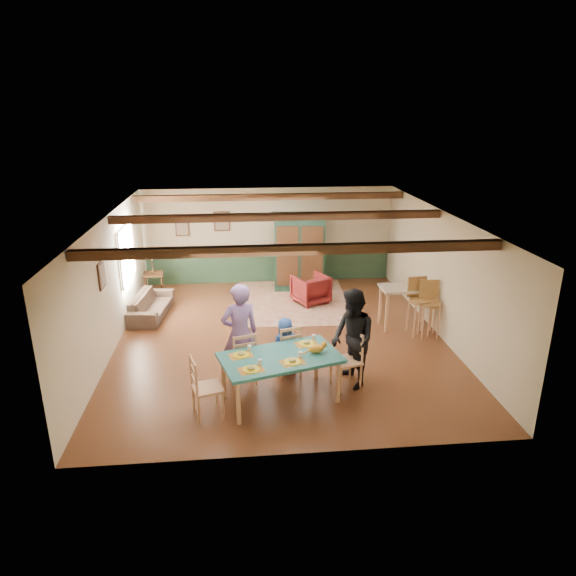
{
  "coord_description": "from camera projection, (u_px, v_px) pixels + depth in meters",
  "views": [
    {
      "loc": [
        -0.85,
        -10.21,
        4.72
      ],
      "look_at": [
        0.16,
        0.03,
        1.15
      ],
      "focal_mm": 32.0,
      "sensor_mm": 36.0,
      "label": 1
    }
  ],
  "objects": [
    {
      "name": "floor",
      "position": [
        281.0,
        338.0,
        11.22
      ],
      "size": [
        8.0,
        8.0,
        0.0
      ],
      "primitive_type": "plane",
      "color": "#4F2716",
      "rests_on": "ground"
    },
    {
      "name": "wall_back",
      "position": [
        269.0,
        236.0,
        14.54
      ],
      "size": [
        7.0,
        0.02,
        2.7
      ],
      "primitive_type": "cube",
      "color": "beige",
      "rests_on": "floor"
    },
    {
      "name": "wall_left",
      "position": [
        110.0,
        285.0,
        10.46
      ],
      "size": [
        0.02,
        8.0,
        2.7
      ],
      "primitive_type": "cube",
      "color": "beige",
      "rests_on": "floor"
    },
    {
      "name": "wall_right",
      "position": [
        441.0,
        275.0,
        11.1
      ],
      "size": [
        0.02,
        8.0,
        2.7
      ],
      "primitive_type": "cube",
      "color": "beige",
      "rests_on": "floor"
    },
    {
      "name": "ceiling",
      "position": [
        280.0,
        216.0,
        10.34
      ],
      "size": [
        7.0,
        8.0,
        0.02
      ],
      "primitive_type": "cube",
      "color": "beige",
      "rests_on": "wall_back"
    },
    {
      "name": "wainscot_back",
      "position": [
        269.0,
        266.0,
        14.82
      ],
      "size": [
        6.95,
        0.03,
        0.9
      ],
      "primitive_type": "cube",
      "color": "#213D28",
      "rests_on": "floor"
    },
    {
      "name": "ceiling_beam_front",
      "position": [
        292.0,
        250.0,
        8.2
      ],
      "size": [
        6.95,
        0.16,
        0.16
      ],
      "primitive_type": "cube",
      "color": "#331D0E",
      "rests_on": "ceiling"
    },
    {
      "name": "ceiling_beam_mid",
      "position": [
        279.0,
        217.0,
        10.74
      ],
      "size": [
        6.95,
        0.16,
        0.16
      ],
      "primitive_type": "cube",
      "color": "#331D0E",
      "rests_on": "ceiling"
    },
    {
      "name": "ceiling_beam_back",
      "position": [
        271.0,
        197.0,
        13.19
      ],
      "size": [
        6.95,
        0.16,
        0.16
      ],
      "primitive_type": "cube",
      "color": "#331D0E",
      "rests_on": "ceiling"
    },
    {
      "name": "window_left",
      "position": [
        127.0,
        253.0,
        11.99
      ],
      "size": [
        0.06,
        1.6,
        1.3
      ],
      "primitive_type": null,
      "color": "white",
      "rests_on": "wall_left"
    },
    {
      "name": "picture_left_wall",
      "position": [
        102.0,
        275.0,
        9.76
      ],
      "size": [
        0.04,
        0.42,
        0.52
      ],
      "primitive_type": null,
      "color": "tan",
      "rests_on": "wall_left"
    },
    {
      "name": "picture_back_a",
      "position": [
        222.0,
        221.0,
        14.24
      ],
      "size": [
        0.45,
        0.04,
        0.55
      ],
      "primitive_type": null,
      "color": "tan",
      "rests_on": "wall_back"
    },
    {
      "name": "picture_back_b",
      "position": [
        182.0,
        227.0,
        14.19
      ],
      "size": [
        0.38,
        0.04,
        0.48
      ],
      "primitive_type": null,
      "color": "tan",
      "rests_on": "wall_back"
    },
    {
      "name": "dining_table",
      "position": [
        280.0,
        378.0,
        8.72
      ],
      "size": [
        2.2,
        1.6,
        0.82
      ],
      "primitive_type": null,
      "rotation": [
        0.0,
        0.0,
        0.28
      ],
      "color": "#1F625F",
      "rests_on": "floor"
    },
    {
      "name": "dining_chair_far_left",
      "position": [
        242.0,
        357.0,
        9.22
      ],
      "size": [
        0.58,
        0.59,
        1.04
      ],
      "primitive_type": null,
      "rotation": [
        0.0,
        0.0,
        3.43
      ],
      "color": "tan",
      "rests_on": "floor"
    },
    {
      "name": "dining_chair_far_right",
      "position": [
        287.0,
        349.0,
        9.53
      ],
      "size": [
        0.58,
        0.59,
        1.04
      ],
      "primitive_type": null,
      "rotation": [
        0.0,
        0.0,
        3.43
      ],
      "color": "tan",
      "rests_on": "floor"
    },
    {
      "name": "dining_chair_end_left",
      "position": [
        207.0,
        387.0,
        8.24
      ],
      "size": [
        0.59,
        0.58,
        1.04
      ],
      "primitive_type": null,
      "rotation": [
        0.0,
        0.0,
        1.85
      ],
      "color": "tan",
      "rests_on": "floor"
    },
    {
      "name": "dining_chair_end_right",
      "position": [
        346.0,
        360.0,
        9.13
      ],
      "size": [
        0.59,
        0.58,
        1.04
      ],
      "primitive_type": null,
      "rotation": [
        0.0,
        0.0,
        -1.29
      ],
      "color": "tan",
      "rests_on": "floor"
    },
    {
      "name": "person_man",
      "position": [
        240.0,
        334.0,
        9.16
      ],
      "size": [
        0.79,
        0.63,
        1.89
      ],
      "primitive_type": "imported",
      "rotation": [
        0.0,
        0.0,
        3.43
      ],
      "color": "#7E5C9E",
      "rests_on": "floor"
    },
    {
      "name": "person_woman",
      "position": [
        353.0,
        339.0,
        9.04
      ],
      "size": [
        0.9,
        1.03,
        1.81
      ],
      "primitive_type": "imported",
      "rotation": [
        0.0,
        0.0,
        -1.29
      ],
      "color": "black",
      "rests_on": "floor"
    },
    {
      "name": "person_child",
      "position": [
        285.0,
        346.0,
        9.59
      ],
      "size": [
        0.61,
        0.49,
        1.1
      ],
      "primitive_type": "imported",
      "rotation": [
        0.0,
        0.0,
        3.43
      ],
      "color": "#23468F",
      "rests_on": "floor"
    },
    {
      "name": "cat",
      "position": [
        316.0,
        348.0,
        8.67
      ],
      "size": [
        0.42,
        0.26,
        0.2
      ],
      "primitive_type": null,
      "rotation": [
        0.0,
        0.0,
        0.28
      ],
      "color": "orange",
      "rests_on": "dining_table"
    },
    {
      "name": "place_setting_near_left",
      "position": [
        251.0,
        367.0,
        8.11
      ],
      "size": [
        0.51,
        0.44,
        0.11
      ],
      "primitive_type": null,
      "rotation": [
        0.0,
        0.0,
        0.28
      ],
      "color": "yellow",
      "rests_on": "dining_table"
    },
    {
      "name": "place_setting_near_center",
      "position": [
        293.0,
        359.0,
        8.36
      ],
      "size": [
        0.51,
        0.44,
        0.11
      ],
      "primitive_type": null,
      "rotation": [
        0.0,
        0.0,
        0.28
      ],
      "color": "yellow",
      "rests_on": "dining_table"
    },
    {
      "name": "place_setting_far_left",
      "position": [
        241.0,
        353.0,
        8.59
      ],
      "size": [
        0.51,
        0.44,
        0.11
      ],
      "primitive_type": null,
      "rotation": [
        0.0,
        0.0,
        0.28
      ],
      "color": "yellow",
      "rests_on": "dining_table"
    },
    {
      "name": "place_setting_far_right",
      "position": [
        307.0,
        341.0,
        9.02
      ],
      "size": [
        0.51,
        0.44,
        0.11
      ],
      "primitive_type": null,
      "rotation": [
        0.0,
        0.0,
        0.28
      ],
      "color": "yellow",
      "rests_on": "dining_table"
    },
    {
      "name": "area_rug",
      "position": [
        292.0,
        301.0,
        13.42
      ],
      "size": [
        3.05,
        3.56,
        0.01
      ],
      "primitive_type": "cube",
      "rotation": [
        0.0,
        0.0,
        -0.05
      ],
      "color": "beige",
      "rests_on": "floor"
    },
    {
      "name": "armoire",
      "position": [
        299.0,
        252.0,
        13.98
      ],
      "size": [
        1.55,
        0.73,
        2.12
      ],
      "primitive_type": "cube",
      "rotation": [
        0.0,
        0.0,
        -0.09
      ],
      "color": "#132F24",
      "rests_on": "floor"
    },
    {
      "name": "armchair",
      "position": [
        311.0,
        289.0,
        13.18
      ],
      "size": [
        1.06,
        1.07,
        0.74
      ],
      "primitive_type": "imported",
      "rotation": [
        0.0,
        0.0,
        -2.7
      ],
      "color": "#4B0F13",
      "rests_on": "floor"
    },
    {
      "name": "sofa",
      "position": [
        151.0,
        305.0,
        12.4
      ],
      "size": [
        0.92,
        1.9,
        0.54
      ],
      "primitive_type": "imported",
      "rotation": [
        0.0,
        0.0,
        1.46
      ],
      "color": "#44342A",
      "rests_on": "floor"
    },
    {
      "name": "end_table",
      "position": [
        154.0,
        284.0,
        13.71
      ],
      "size": [
        0.56,
        0.56,
        0.63
      ],
      "primitive_type": null,
      "rotation": [
        0.0,
        0.0,
        0.11
      ],
      "color": "#331D0E",
      "rests_on": "floor"
    },
    {
      "name": "table_lamp",
      "position": [
        152.0,
        263.0,
        13.51
      ],
      "size": [
        0.33,
        0.33,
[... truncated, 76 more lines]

